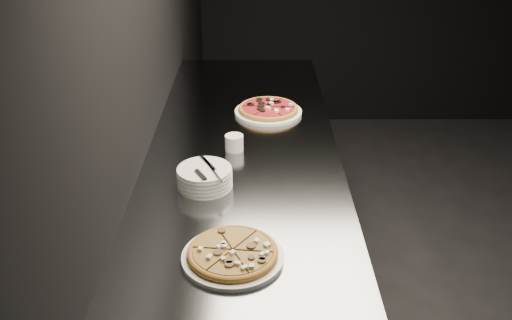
{
  "coord_description": "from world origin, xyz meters",
  "views": [
    {
      "loc": [
        -2.08,
        -1.91,
        1.91
      ],
      "look_at": [
        -2.08,
        -0.13,
        0.98
      ],
      "focal_mm": 40.0,
      "sensor_mm": 36.0,
      "label": 1
    }
  ],
  "objects_px": {
    "plate_stack": "(205,177)",
    "ramekin": "(234,142)",
    "counter": "(244,257)",
    "cutlery": "(206,170)",
    "pizza_mushroom": "(233,254)",
    "pizza_tomato": "(268,110)"
  },
  "relations": [
    {
      "from": "counter",
      "to": "plate_stack",
      "type": "xyz_separation_m",
      "value": [
        -0.13,
        -0.21,
        0.49
      ]
    },
    {
      "from": "pizza_tomato",
      "to": "cutlery",
      "type": "height_order",
      "value": "cutlery"
    },
    {
      "from": "counter",
      "to": "cutlery",
      "type": "height_order",
      "value": "cutlery"
    },
    {
      "from": "plate_stack",
      "to": "ramekin",
      "type": "height_order",
      "value": "plate_stack"
    },
    {
      "from": "plate_stack",
      "to": "cutlery",
      "type": "distance_m",
      "value": 0.04
    },
    {
      "from": "pizza_tomato",
      "to": "cutlery",
      "type": "bearing_deg",
      "value": -108.77
    },
    {
      "from": "counter",
      "to": "pizza_mushroom",
      "type": "distance_m",
      "value": 0.78
    },
    {
      "from": "counter",
      "to": "ramekin",
      "type": "distance_m",
      "value": 0.5
    },
    {
      "from": "counter",
      "to": "cutlery",
      "type": "relative_size",
      "value": 12.43
    },
    {
      "from": "counter",
      "to": "ramekin",
      "type": "height_order",
      "value": "ramekin"
    },
    {
      "from": "ramekin",
      "to": "cutlery",
      "type": "bearing_deg",
      "value": -105.99
    },
    {
      "from": "pizza_mushroom",
      "to": "ramekin",
      "type": "height_order",
      "value": "ramekin"
    },
    {
      "from": "cutlery",
      "to": "ramekin",
      "type": "height_order",
      "value": "cutlery"
    },
    {
      "from": "pizza_mushroom",
      "to": "ramekin",
      "type": "xyz_separation_m",
      "value": [
        -0.02,
        0.69,
        0.02
      ]
    },
    {
      "from": "pizza_mushroom",
      "to": "pizza_tomato",
      "type": "relative_size",
      "value": 0.97
    },
    {
      "from": "cutlery",
      "to": "ramekin",
      "type": "distance_m",
      "value": 0.31
    },
    {
      "from": "counter",
      "to": "plate_stack",
      "type": "height_order",
      "value": "plate_stack"
    },
    {
      "from": "plate_stack",
      "to": "cutlery",
      "type": "bearing_deg",
      "value": -62.38
    },
    {
      "from": "counter",
      "to": "ramekin",
      "type": "xyz_separation_m",
      "value": [
        -0.03,
        0.07,
        0.49
      ]
    },
    {
      "from": "pizza_mushroom",
      "to": "plate_stack",
      "type": "height_order",
      "value": "plate_stack"
    },
    {
      "from": "pizza_tomato",
      "to": "cutlery",
      "type": "xyz_separation_m",
      "value": [
        -0.22,
        -0.66,
        0.05
      ]
    },
    {
      "from": "pizza_tomato",
      "to": "ramekin",
      "type": "bearing_deg",
      "value": -110.95
    }
  ]
}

